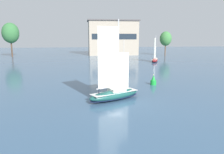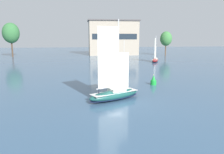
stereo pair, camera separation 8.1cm
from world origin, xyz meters
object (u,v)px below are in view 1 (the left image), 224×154
at_px(sailboat_moored_mid_channel, 124,66).
at_px(sailboat_moored_far_slip, 155,60).
at_px(channel_buoy, 153,81).
at_px(tree_shore_center, 10,33).
at_px(sailboat_main, 115,93).
at_px(tree_shore_left, 166,39).

xyz_separation_m(sailboat_moored_mid_channel, sailboat_moored_far_slip, (17.20, 17.70, 0.27)).
bearing_deg(channel_buoy, sailboat_moored_far_slip, 70.50).
relative_size(tree_shore_center, channel_buoy, 7.77).
distance_m(tree_shore_center, sailboat_moored_far_slip, 77.40).
height_order(sailboat_main, channel_buoy, sailboat_main).
distance_m(sailboat_main, sailboat_moored_far_slip, 60.62).
height_order(sailboat_moored_mid_channel, channel_buoy, sailboat_moored_mid_channel).
bearing_deg(tree_shore_center, sailboat_main, -64.68).
bearing_deg(tree_shore_center, sailboat_moored_far_slip, -26.79).
bearing_deg(tree_shore_center, sailboat_moored_mid_channel, -45.61).
bearing_deg(tree_shore_center, tree_shore_left, -2.32).
xyz_separation_m(tree_shore_center, sailboat_moored_mid_channel, (51.09, -52.18, -12.01)).
xyz_separation_m(tree_shore_left, sailboat_moored_far_slip, (-16.95, -31.03, -8.73)).
relative_size(sailboat_main, channel_buoy, 5.76).
relative_size(tree_shore_left, channel_buoy, 5.92).
bearing_deg(tree_shore_left, tree_shore_center, 177.68).
relative_size(tree_shore_left, sailboat_moored_far_slip, 1.23).
relative_size(sailboat_main, sailboat_moored_far_slip, 1.20).
height_order(sailboat_main, sailboat_moored_mid_channel, sailboat_main).
bearing_deg(sailboat_moored_mid_channel, sailboat_moored_far_slip, 45.81).
bearing_deg(sailboat_main, tree_shore_center, 115.32).
bearing_deg(channel_buoy, tree_shore_center, 123.78).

